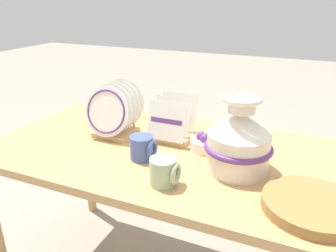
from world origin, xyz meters
TOP-DOWN VIEW (x-y plane):
  - display_table at (0.00, 0.00)m, footprint 1.55×0.82m
  - ceramic_vase at (0.31, -0.05)m, footprint 0.26×0.26m
  - dish_rack_round_plates at (-0.29, 0.05)m, footprint 0.23×0.21m
  - dish_rack_square_plates at (-0.03, 0.12)m, footprint 0.18×0.19m
  - wicker_charger_stack at (0.58, -0.22)m, footprint 0.30×0.30m
  - mug_cobalt_glaze at (-0.06, -0.12)m, footprint 0.10×0.09m
  - mug_sage_glaze at (0.10, -0.26)m, footprint 0.10×0.09m
  - fruit_bowl at (0.14, 0.06)m, footprint 0.13×0.13m

SIDE VIEW (x-z plane):
  - display_table at x=0.00m, z-range 0.30..1.05m
  - wicker_charger_stack at x=0.58m, z-range 0.76..0.79m
  - fruit_bowl at x=0.14m, z-range 0.75..0.83m
  - mug_cobalt_glaze at x=-0.06m, z-range 0.76..0.85m
  - mug_sage_glaze at x=0.10m, z-range 0.76..0.85m
  - dish_rack_square_plates at x=-0.03m, z-range 0.72..0.92m
  - dish_rack_round_plates at x=-0.29m, z-range 0.74..0.99m
  - ceramic_vase at x=0.31m, z-range 0.73..1.03m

